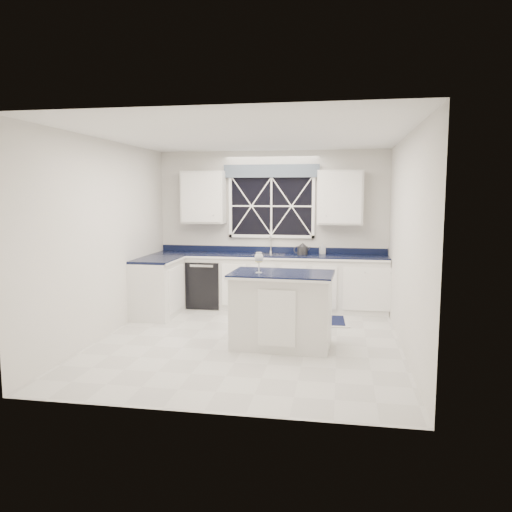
% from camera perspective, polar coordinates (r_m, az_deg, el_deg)
% --- Properties ---
extents(ground, '(4.50, 4.50, 0.00)m').
position_cam_1_polar(ground, '(6.79, -0.90, -9.68)').
color(ground, beige).
rests_on(ground, ground).
extents(back_wall, '(4.00, 0.10, 2.70)m').
position_cam_1_polar(back_wall, '(8.74, 1.80, 3.11)').
color(back_wall, silver).
rests_on(back_wall, ground).
extents(base_cabinets, '(3.99, 1.60, 0.90)m').
position_cam_1_polar(base_cabinets, '(8.45, -0.89, -3.18)').
color(base_cabinets, silver).
rests_on(base_cabinets, ground).
extents(countertop, '(3.98, 0.64, 0.04)m').
position_cam_1_polar(countertop, '(8.49, 1.51, 0.07)').
color(countertop, black).
rests_on(countertop, base_cabinets).
extents(dishwasher, '(0.60, 0.58, 0.82)m').
position_cam_1_polar(dishwasher, '(8.79, -5.63, -3.08)').
color(dishwasher, black).
rests_on(dishwasher, ground).
extents(window, '(1.65, 0.09, 1.26)m').
position_cam_1_polar(window, '(8.68, 1.76, 6.25)').
color(window, black).
rests_on(window, ground).
extents(upper_cabinets, '(3.10, 0.34, 0.90)m').
position_cam_1_polar(upper_cabinets, '(8.55, 1.65, 6.70)').
color(upper_cabinets, silver).
rests_on(upper_cabinets, ground).
extents(faucet, '(0.05, 0.20, 0.30)m').
position_cam_1_polar(faucet, '(8.66, 1.69, 1.40)').
color(faucet, silver).
rests_on(faucet, countertop).
extents(island, '(1.33, 0.84, 0.97)m').
position_cam_1_polar(island, '(6.46, 2.95, -6.11)').
color(island, silver).
rests_on(island, ground).
extents(rug, '(1.26, 0.81, 0.02)m').
position_cam_1_polar(rug, '(7.86, 6.06, -7.30)').
color(rug, beige).
rests_on(rug, ground).
extents(kettle, '(0.29, 0.20, 0.20)m').
position_cam_1_polar(kettle, '(8.44, 5.32, 0.78)').
color(kettle, '#2B2B2E').
rests_on(kettle, countertop).
extents(wine_glass, '(0.11, 0.11, 0.26)m').
position_cam_1_polar(wine_glass, '(6.30, 0.33, -0.30)').
color(wine_glass, silver).
rests_on(wine_glass, island).
extents(soap_bottle, '(0.11, 0.12, 0.19)m').
position_cam_1_polar(soap_bottle, '(8.62, 7.59, 0.90)').
color(soap_bottle, silver).
rests_on(soap_bottle, countertop).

